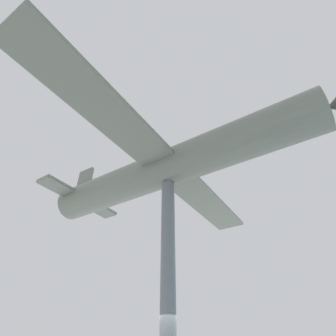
# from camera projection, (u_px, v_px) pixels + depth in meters

# --- Properties ---
(support_pylon_central) EXTENTS (0.57, 0.57, 7.83)m
(support_pylon_central) POSITION_uv_depth(u_px,v_px,m) (168.00, 272.00, 9.75)
(support_pylon_central) COLOR slate
(support_pylon_central) RESTS_ON ground_plane
(suspended_airplane) EXTENTS (16.26, 15.28, 3.09)m
(suspended_airplane) POSITION_uv_depth(u_px,v_px,m) (172.00, 166.00, 12.50)
(suspended_airplane) COLOR slate
(suspended_airplane) RESTS_ON support_pylon_central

